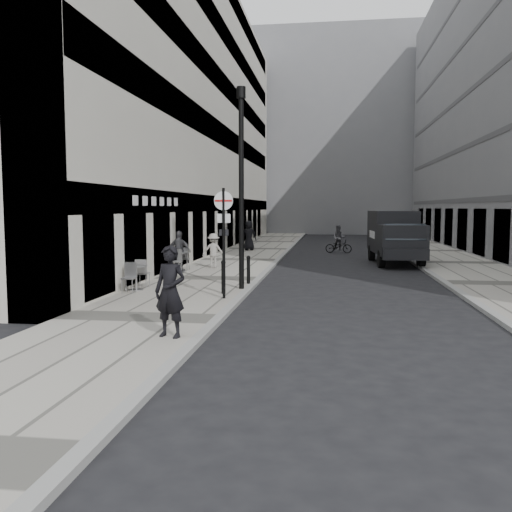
{
  "coord_description": "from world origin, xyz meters",
  "views": [
    {
      "loc": [
        2.76,
        -10.19,
        2.85
      ],
      "look_at": [
        0.55,
        5.87,
        1.4
      ],
      "focal_mm": 38.0,
      "sensor_mm": 36.0,
      "label": 1
    }
  ],
  "objects_px": {
    "cyclist": "(339,242)",
    "panel_van": "(395,234)",
    "walking_man": "(170,291)",
    "sign_post": "(224,228)",
    "lamppost": "(241,178)"
  },
  "relations": [
    {
      "from": "sign_post",
      "to": "cyclist",
      "type": "distance_m",
      "value": 18.93
    },
    {
      "from": "cyclist",
      "to": "sign_post",
      "type": "bearing_deg",
      "value": -91.72
    },
    {
      "from": "sign_post",
      "to": "panel_van",
      "type": "relative_size",
      "value": 0.57
    },
    {
      "from": "panel_van",
      "to": "cyclist",
      "type": "height_order",
      "value": "panel_van"
    },
    {
      "from": "walking_man",
      "to": "panel_van",
      "type": "distance_m",
      "value": 18.49
    },
    {
      "from": "lamppost",
      "to": "cyclist",
      "type": "bearing_deg",
      "value": 78.1
    },
    {
      "from": "panel_van",
      "to": "cyclist",
      "type": "relative_size",
      "value": 3.26
    },
    {
      "from": "panel_van",
      "to": "cyclist",
      "type": "xyz_separation_m",
      "value": [
        -2.71,
        6.2,
        -0.81
      ]
    },
    {
      "from": "sign_post",
      "to": "lamppost",
      "type": "bearing_deg",
      "value": 80.73
    },
    {
      "from": "walking_man",
      "to": "sign_post",
      "type": "bearing_deg",
      "value": 103.14
    },
    {
      "from": "sign_post",
      "to": "panel_van",
      "type": "xyz_separation_m",
      "value": [
        6.39,
        12.31,
        -0.74
      ]
    },
    {
      "from": "sign_post",
      "to": "cyclist",
      "type": "bearing_deg",
      "value": 75.29
    },
    {
      "from": "sign_post",
      "to": "lamppost",
      "type": "height_order",
      "value": "lamppost"
    },
    {
      "from": "walking_man",
      "to": "sign_post",
      "type": "distance_m",
      "value": 5.11
    },
    {
      "from": "cyclist",
      "to": "panel_van",
      "type": "bearing_deg",
      "value": -56.83
    }
  ]
}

